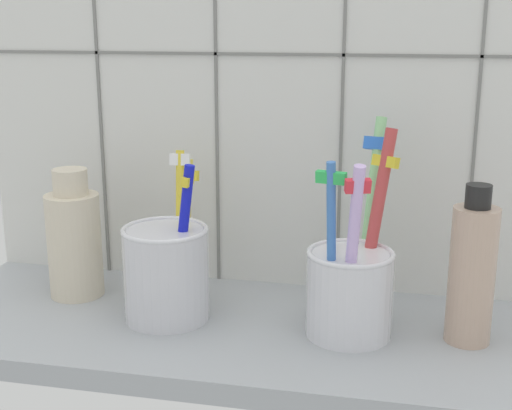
# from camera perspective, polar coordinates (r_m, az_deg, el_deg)

# --- Properties ---
(counter_slab) EXTENTS (0.64, 0.22, 0.02)m
(counter_slab) POSITION_cam_1_polar(r_m,az_deg,el_deg) (0.66, -0.05, -10.60)
(counter_slab) COLOR #9EA3A8
(counter_slab) RESTS_ON ground
(tile_wall_back) EXTENTS (0.64, 0.02, 0.45)m
(tile_wall_back) POSITION_cam_1_polar(r_m,az_deg,el_deg) (0.71, 1.98, 9.42)
(tile_wall_back) COLOR silver
(tile_wall_back) RESTS_ON ground
(toothbrush_cup_left) EXTENTS (0.08, 0.10, 0.15)m
(toothbrush_cup_left) POSITION_cam_1_polar(r_m,az_deg,el_deg) (0.66, -7.20, -5.16)
(toothbrush_cup_left) COLOR silver
(toothbrush_cup_left) RESTS_ON counter_slab
(toothbrush_cup_right) EXTENTS (0.08, 0.12, 0.19)m
(toothbrush_cup_right) POSITION_cam_1_polar(r_m,az_deg,el_deg) (0.63, 7.79, -6.26)
(toothbrush_cup_right) COLOR silver
(toothbrush_cup_right) RESTS_ON counter_slab
(ceramic_vase) EXTENTS (0.05, 0.05, 0.13)m
(ceramic_vase) POSITION_cam_1_polar(r_m,az_deg,el_deg) (0.73, -14.64, -2.76)
(ceramic_vase) COLOR beige
(ceramic_vase) RESTS_ON counter_slab
(soap_bottle) EXTENTS (0.04, 0.04, 0.14)m
(soap_bottle) POSITION_cam_1_polar(r_m,az_deg,el_deg) (0.63, 17.24, -5.26)
(soap_bottle) COLOR tan
(soap_bottle) RESTS_ON counter_slab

